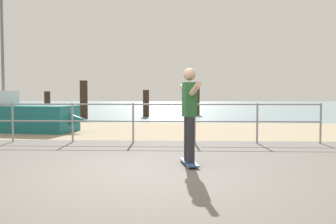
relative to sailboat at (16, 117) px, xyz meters
name	(u,v)px	position (x,y,z in m)	size (l,w,h in m)	color
ground_plane	(125,193)	(4.96, -7.28, -0.52)	(24.00, 10.00, 0.04)	#605B56
beach_strip	(162,130)	(4.96, 0.72, -0.52)	(24.00, 6.00, 0.04)	tan
sea_surface	(176,106)	(4.96, 28.72, -0.52)	(72.00, 50.00, 0.04)	#75939E
railing_fence	(72,116)	(2.82, -2.68, 0.18)	(12.86, 0.05, 1.05)	gray
sailboat	(16,117)	(0.00, 0.00, 0.00)	(5.06, 2.11, 5.26)	#19666B
skateboard	(189,162)	(5.82, -5.56, -0.46)	(0.35, 0.82, 0.08)	#334C8C
skateboarder	(189,109)	(5.82, -5.56, 0.49)	(0.36, 1.44, 1.65)	#26262B
groyne_post_0	(47,104)	(-2.40, 8.95, 0.21)	(0.35, 0.35, 1.47)	#332319
groyne_post_1	(84,100)	(0.60, 6.15, 0.47)	(0.39, 0.39, 1.99)	#332319
groyne_post_2	(146,103)	(3.61, 8.24, 0.25)	(0.35, 0.35, 1.54)	#332319
groyne_post_3	(197,101)	(6.62, 9.98, 0.38)	(0.27, 0.27, 1.81)	#332319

